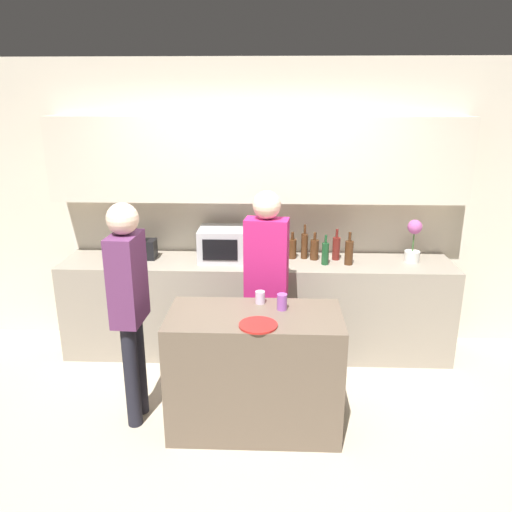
{
  "coord_description": "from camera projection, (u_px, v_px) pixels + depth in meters",
  "views": [
    {
      "loc": [
        0.16,
        -2.99,
        2.36
      ],
      "look_at": [
        0.03,
        0.47,
        1.25
      ],
      "focal_mm": 35.0,
      "sensor_mm": 36.0,
      "label": 1
    }
  ],
  "objects": [
    {
      "name": "bottle_4",
      "position": [
        336.0,
        248.0,
        4.62
      ],
      "size": [
        0.07,
        0.07,
        0.29
      ],
      "color": "maroon",
      "rests_on": "back_counter"
    },
    {
      "name": "person_left",
      "position": [
        129.0,
        297.0,
        3.54
      ],
      "size": [
        0.22,
        0.35,
        1.68
      ],
      "rotation": [
        0.0,
        0.0,
        -1.62
      ],
      "color": "black",
      "rests_on": "ground_plane"
    },
    {
      "name": "bottle_2",
      "position": [
        314.0,
        249.0,
        4.63
      ],
      "size": [
        0.08,
        0.08,
        0.26
      ],
      "color": "#472814",
      "rests_on": "back_counter"
    },
    {
      "name": "back_counter",
      "position": [
        257.0,
        306.0,
        4.75
      ],
      "size": [
        3.6,
        0.62,
        0.91
      ],
      "color": "gray",
      "rests_on": "ground_plane"
    },
    {
      "name": "bottle_5",
      "position": [
        349.0,
        252.0,
        4.48
      ],
      "size": [
        0.08,
        0.08,
        0.3
      ],
      "color": "#472814",
      "rests_on": "back_counter"
    },
    {
      "name": "bottle_3",
      "position": [
        325.0,
        253.0,
        4.49
      ],
      "size": [
        0.06,
        0.06,
        0.28
      ],
      "color": "#194723",
      "rests_on": "back_counter"
    },
    {
      "name": "potted_plant",
      "position": [
        413.0,
        241.0,
        4.54
      ],
      "size": [
        0.14,
        0.14,
        0.4
      ],
      "color": "silver",
      "rests_on": "back_counter"
    },
    {
      "name": "toaster",
      "position": [
        142.0,
        249.0,
        4.66
      ],
      "size": [
        0.26,
        0.16,
        0.18
      ],
      "color": "black",
      "rests_on": "back_counter"
    },
    {
      "name": "ground_plane",
      "position": [
        249.0,
        442.0,
        3.57
      ],
      "size": [
        14.0,
        14.0,
        0.0
      ],
      "primitive_type": "plane",
      "color": "#BCAD93"
    },
    {
      "name": "microwave",
      "position": [
        228.0,
        244.0,
        4.61
      ],
      "size": [
        0.52,
        0.39,
        0.3
      ],
      "color": "#B7BABC",
      "rests_on": "back_counter"
    },
    {
      "name": "kitchen_island",
      "position": [
        255.0,
        371.0,
        3.64
      ],
      "size": [
        1.23,
        0.61,
        0.9
      ],
      "color": "brown",
      "rests_on": "ground_plane"
    },
    {
      "name": "cup_0",
      "position": [
        260.0,
        297.0,
        3.67
      ],
      "size": [
        0.07,
        0.07,
        0.09
      ],
      "color": "silver",
      "rests_on": "kitchen_island"
    },
    {
      "name": "bottle_0",
      "position": [
        292.0,
        248.0,
        4.67
      ],
      "size": [
        0.08,
        0.08,
        0.25
      ],
      "color": "#472814",
      "rests_on": "back_counter"
    },
    {
      "name": "back_wall",
      "position": [
        258.0,
        189.0,
        4.68
      ],
      "size": [
        6.4,
        0.4,
        2.7
      ],
      "color": "beige",
      "rests_on": "ground_plane"
    },
    {
      "name": "plate_on_island",
      "position": [
        258.0,
        325.0,
        3.31
      ],
      "size": [
        0.26,
        0.26,
        0.01
      ],
      "color": "red",
      "rests_on": "kitchen_island"
    },
    {
      "name": "cup_1",
      "position": [
        282.0,
        302.0,
        3.56
      ],
      "size": [
        0.07,
        0.07,
        0.12
      ],
      "color": "#9A51AE",
      "rests_on": "kitchen_island"
    },
    {
      "name": "person_center",
      "position": [
        266.0,
        274.0,
        4.0
      ],
      "size": [
        0.36,
        0.23,
        1.68
      ],
      "rotation": [
        0.0,
        0.0,
        -3.27
      ],
      "color": "black",
      "rests_on": "ground_plane"
    },
    {
      "name": "bottle_1",
      "position": [
        304.0,
        245.0,
        4.65
      ],
      "size": [
        0.06,
        0.06,
        0.33
      ],
      "color": "#472814",
      "rests_on": "back_counter"
    }
  ]
}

